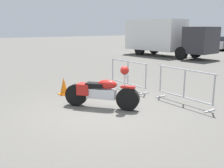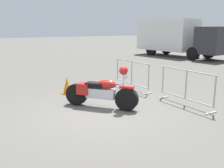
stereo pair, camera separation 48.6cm
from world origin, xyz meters
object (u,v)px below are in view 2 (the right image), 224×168
at_px(parked_car_white, 217,43).
at_px(traffic_cone, 67,86).
at_px(crowd_barrier_far, 186,87).
at_px(crowd_barrier_near, 132,75).
at_px(box_truck, 176,36).
at_px(motorcycle, 101,92).

bearing_deg(parked_car_white, traffic_cone, -159.95).
bearing_deg(crowd_barrier_far, crowd_barrier_near, 180.00).
bearing_deg(crowd_barrier_near, traffic_cone, -108.67).
xyz_separation_m(box_truck, traffic_cone, (5.92, -12.48, -1.35)).
bearing_deg(crowd_barrier_near, motorcycle, -60.28).
bearing_deg(box_truck, motorcycle, -58.27).
distance_m(parked_car_white, traffic_cone, 23.77).
height_order(crowd_barrier_near, box_truck, box_truck).
height_order(box_truck, parked_car_white, box_truck).
bearing_deg(motorcycle, crowd_barrier_near, 85.42).
bearing_deg(traffic_cone, motorcycle, 2.86).
height_order(parked_car_white, traffic_cone, parked_car_white).
bearing_deg(traffic_cone, crowd_barrier_far, 34.98).
bearing_deg(box_truck, crowd_barrier_far, -48.85).
xyz_separation_m(motorcycle, crowd_barrier_far, (1.26, 2.20, 0.07)).
distance_m(crowd_barrier_near, traffic_cone, 2.45).
bearing_deg(parked_car_white, crowd_barrier_far, -150.26).
distance_m(crowd_barrier_near, parked_car_white, 21.94).
bearing_deg(box_truck, crowd_barrier_near, -57.64).
distance_m(motorcycle, crowd_barrier_far, 2.54).
bearing_deg(traffic_cone, crowd_barrier_near, 71.33).
xyz_separation_m(crowd_barrier_near, box_truck, (-6.70, 10.18, 1.08)).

